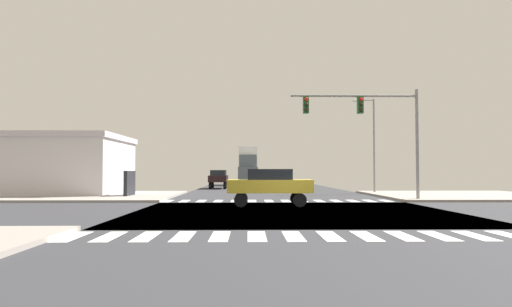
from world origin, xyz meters
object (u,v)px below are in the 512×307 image
object	(u,v)px
sedan_crossing_3	(270,184)
box_truck_leading_1	(248,165)
traffic_signal_mast	(368,118)
street_lamp	(371,136)
sedan_farside_2	(219,178)
bank_building	(51,165)

from	to	relation	value
sedan_crossing_3	box_truck_leading_1	distance (m)	34.81
traffic_signal_mast	street_lamp	size ratio (longest dim) A/B	1.02
sedan_farside_2	box_truck_leading_1	distance (m)	12.12
sedan_crossing_3	box_truck_leading_1	world-z (taller)	box_truck_leading_1
sedan_crossing_3	box_truck_leading_1	bearing A→B (deg)	-178.16
traffic_signal_mast	bank_building	world-z (taller)	traffic_signal_mast
sedan_farside_2	box_truck_leading_1	world-z (taller)	box_truck_leading_1
sedan_farside_2	bank_building	bearing A→B (deg)	46.24
street_lamp	bank_building	size ratio (longest dim) A/B	0.61
bank_building	box_truck_leading_1	distance (m)	28.08
bank_building	sedan_farside_2	xyz separation A→B (m)	(11.73, 12.25, -1.11)
traffic_signal_mast	box_truck_leading_1	xyz separation A→B (m)	(-7.17, 31.17, -2.40)
traffic_signal_mast	street_lamp	bearing A→B (deg)	73.77
street_lamp	sedan_crossing_3	xyz separation A→B (m)	(-8.62, -12.42, -3.41)
box_truck_leading_1	sedan_farside_2	bearing A→B (deg)	75.57
street_lamp	traffic_signal_mast	bearing A→B (deg)	-106.23
sedan_farside_2	sedan_crossing_3	distance (m)	23.47
street_lamp	bank_building	xyz separation A→B (m)	(-24.46, -1.56, -2.30)
traffic_signal_mast	bank_building	distance (m)	23.23
traffic_signal_mast	box_truck_leading_1	bearing A→B (deg)	102.95
traffic_signal_mast	box_truck_leading_1	size ratio (longest dim) A/B	1.07
bank_building	box_truck_leading_1	size ratio (longest dim) A/B	1.70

